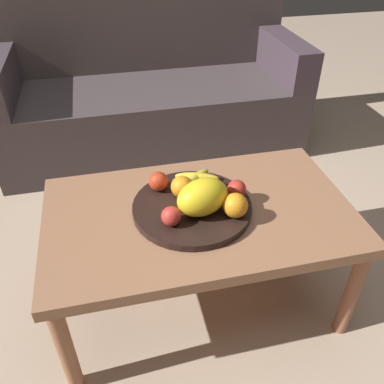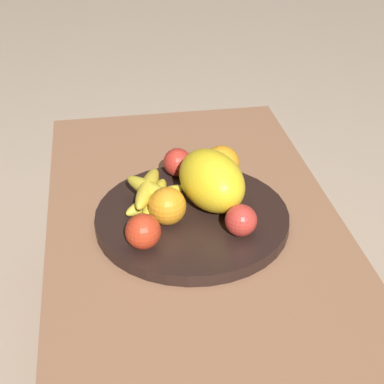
{
  "view_description": "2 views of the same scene",
  "coord_description": "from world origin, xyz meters",
  "px_view_note": "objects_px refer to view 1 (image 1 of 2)",
  "views": [
    {
      "loc": [
        -0.25,
        -0.99,
        1.28
      ],
      "look_at": [
        -0.02,
        0.01,
        0.51
      ],
      "focal_mm": 37.71,
      "sensor_mm": 36.0,
      "label": 1
    },
    {
      "loc": [
        -1.0,
        0.17,
        1.14
      ],
      "look_at": [
        -0.02,
        0.01,
        0.51
      ],
      "focal_mm": 56.19,
      "sensor_mm": 36.0,
      "label": 2
    }
  ],
  "objects_px": {
    "fruit_bowl": "(192,207)",
    "orange_left": "(235,205)",
    "banana_bunch": "(196,182)",
    "apple_front": "(171,216)",
    "apple_right": "(237,189)",
    "coffee_table": "(199,222)",
    "melon_large_front": "(202,197)",
    "couch": "(151,96)",
    "orange_front": "(182,187)",
    "apple_left": "(158,181)"
  },
  "relations": [
    {
      "from": "fruit_bowl",
      "to": "orange_front",
      "type": "relative_size",
      "value": 5.23
    },
    {
      "from": "orange_left",
      "to": "apple_front",
      "type": "relative_size",
      "value": 1.28
    },
    {
      "from": "apple_left",
      "to": "apple_right",
      "type": "relative_size",
      "value": 1.06
    },
    {
      "from": "coffee_table",
      "to": "apple_right",
      "type": "distance_m",
      "value": 0.17
    },
    {
      "from": "coffee_table",
      "to": "couch",
      "type": "height_order",
      "value": "couch"
    },
    {
      "from": "fruit_bowl",
      "to": "apple_front",
      "type": "distance_m",
      "value": 0.12
    },
    {
      "from": "couch",
      "to": "apple_front",
      "type": "relative_size",
      "value": 27.6
    },
    {
      "from": "orange_front",
      "to": "apple_front",
      "type": "distance_m",
      "value": 0.15
    },
    {
      "from": "fruit_bowl",
      "to": "apple_left",
      "type": "height_order",
      "value": "apple_left"
    },
    {
      "from": "fruit_bowl",
      "to": "banana_bunch",
      "type": "bearing_deg",
      "value": 67.22
    },
    {
      "from": "fruit_bowl",
      "to": "orange_left",
      "type": "relative_size",
      "value": 4.94
    },
    {
      "from": "banana_bunch",
      "to": "orange_front",
      "type": "bearing_deg",
      "value": -157.15
    },
    {
      "from": "apple_front",
      "to": "banana_bunch",
      "type": "bearing_deg",
      "value": 53.45
    },
    {
      "from": "orange_front",
      "to": "fruit_bowl",
      "type": "bearing_deg",
      "value": -66.96
    },
    {
      "from": "fruit_bowl",
      "to": "banana_bunch",
      "type": "xyz_separation_m",
      "value": [
        0.03,
        0.07,
        0.04
      ]
    },
    {
      "from": "apple_front",
      "to": "apple_left",
      "type": "xyz_separation_m",
      "value": [
        -0.01,
        0.19,
        0.0
      ]
    },
    {
      "from": "apple_right",
      "to": "banana_bunch",
      "type": "xyz_separation_m",
      "value": [
        -0.12,
        0.07,
        -0.0
      ]
    },
    {
      "from": "fruit_bowl",
      "to": "banana_bunch",
      "type": "relative_size",
      "value": 2.38
    },
    {
      "from": "apple_right",
      "to": "banana_bunch",
      "type": "distance_m",
      "value": 0.14
    },
    {
      "from": "orange_left",
      "to": "banana_bunch",
      "type": "relative_size",
      "value": 0.48
    },
    {
      "from": "orange_left",
      "to": "apple_right",
      "type": "bearing_deg",
      "value": 69.27
    },
    {
      "from": "coffee_table",
      "to": "apple_left",
      "type": "height_order",
      "value": "apple_left"
    },
    {
      "from": "couch",
      "to": "banana_bunch",
      "type": "relative_size",
      "value": 10.37
    },
    {
      "from": "apple_right",
      "to": "coffee_table",
      "type": "bearing_deg",
      "value": -173.75
    },
    {
      "from": "coffee_table",
      "to": "apple_left",
      "type": "bearing_deg",
      "value": 135.73
    },
    {
      "from": "couch",
      "to": "apple_left",
      "type": "height_order",
      "value": "couch"
    },
    {
      "from": "orange_left",
      "to": "apple_front",
      "type": "distance_m",
      "value": 0.2
    },
    {
      "from": "orange_left",
      "to": "apple_front",
      "type": "height_order",
      "value": "orange_left"
    },
    {
      "from": "couch",
      "to": "fruit_bowl",
      "type": "height_order",
      "value": "couch"
    },
    {
      "from": "apple_left",
      "to": "couch",
      "type": "bearing_deg",
      "value": 83.67
    },
    {
      "from": "melon_large_front",
      "to": "apple_right",
      "type": "height_order",
      "value": "melon_large_front"
    },
    {
      "from": "apple_front",
      "to": "banana_bunch",
      "type": "height_order",
      "value": "same"
    },
    {
      "from": "coffee_table",
      "to": "melon_large_front",
      "type": "bearing_deg",
      "value": -94.47
    },
    {
      "from": "couch",
      "to": "orange_left",
      "type": "distance_m",
      "value": 1.35
    },
    {
      "from": "apple_left",
      "to": "fruit_bowl",
      "type": "bearing_deg",
      "value": -48.92
    },
    {
      "from": "orange_left",
      "to": "banana_bunch",
      "type": "bearing_deg",
      "value": 118.75
    },
    {
      "from": "fruit_bowl",
      "to": "orange_left",
      "type": "bearing_deg",
      "value": -35.26
    },
    {
      "from": "melon_large_front",
      "to": "orange_left",
      "type": "bearing_deg",
      "value": -22.35
    },
    {
      "from": "couch",
      "to": "orange_front",
      "type": "distance_m",
      "value": 1.21
    },
    {
      "from": "fruit_bowl",
      "to": "melon_large_front",
      "type": "height_order",
      "value": "melon_large_front"
    },
    {
      "from": "orange_front",
      "to": "apple_left",
      "type": "relative_size",
      "value": 1.12
    },
    {
      "from": "melon_large_front",
      "to": "banana_bunch",
      "type": "height_order",
      "value": "melon_large_front"
    },
    {
      "from": "fruit_bowl",
      "to": "melon_large_front",
      "type": "xyz_separation_m",
      "value": [
        0.02,
        -0.04,
        0.07
      ]
    },
    {
      "from": "coffee_table",
      "to": "orange_left",
      "type": "bearing_deg",
      "value": -38.93
    },
    {
      "from": "banana_bunch",
      "to": "melon_large_front",
      "type": "bearing_deg",
      "value": -95.2
    },
    {
      "from": "orange_front",
      "to": "apple_front",
      "type": "height_order",
      "value": "orange_front"
    },
    {
      "from": "coffee_table",
      "to": "orange_left",
      "type": "relative_size",
      "value": 12.81
    },
    {
      "from": "fruit_bowl",
      "to": "melon_large_front",
      "type": "distance_m",
      "value": 0.09
    },
    {
      "from": "couch",
      "to": "apple_front",
      "type": "bearing_deg",
      "value": -95.08
    },
    {
      "from": "banana_bunch",
      "to": "couch",
      "type": "bearing_deg",
      "value": 89.85
    }
  ]
}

